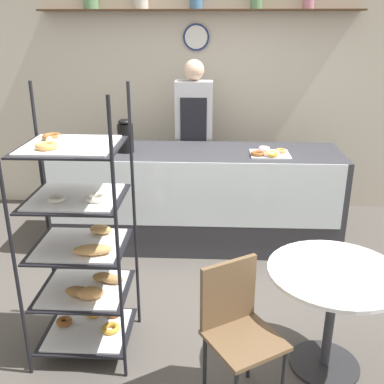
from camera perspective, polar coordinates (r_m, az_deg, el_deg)
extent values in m
plane|color=#4C4742|center=(3.72, -0.30, -14.20)|extent=(14.00, 14.00, 0.00)
cube|color=beige|center=(5.34, 0.94, 12.27)|extent=(10.00, 0.06, 2.70)
cube|color=#4C331E|center=(5.13, 0.95, 22.10)|extent=(3.44, 0.24, 0.02)
cylinder|color=#669966|center=(5.30, -12.77, 22.67)|extent=(0.16, 0.16, 0.18)
cylinder|color=silver|center=(5.19, -6.51, 23.10)|extent=(0.15, 0.15, 0.19)
cylinder|color=#4C7FB2|center=(5.14, 0.51, 23.18)|extent=(0.14, 0.14, 0.18)
cylinder|color=#669966|center=(5.15, 8.18, 23.04)|extent=(0.12, 0.12, 0.19)
cylinder|color=navy|center=(5.23, 0.54, 19.06)|extent=(0.29, 0.03, 0.29)
cylinder|color=white|center=(5.22, 0.53, 19.06)|extent=(0.25, 0.00, 0.25)
cube|color=#333338|center=(4.51, 0.45, -0.70)|extent=(2.81, 0.77, 0.97)
cube|color=silver|center=(4.08, 0.23, -0.41)|extent=(2.70, 0.01, 0.62)
cylinder|color=black|center=(2.82, -21.86, -6.83)|extent=(0.02, 0.02, 1.79)
cylinder|color=black|center=(2.63, -9.39, -7.55)|extent=(0.02, 0.02, 1.79)
cylinder|color=black|center=(3.29, -18.04, -2.43)|extent=(0.02, 0.02, 1.79)
cylinder|color=black|center=(3.12, -7.34, -2.74)|extent=(0.02, 0.02, 1.79)
cube|color=black|center=(3.34, -13.01, -16.81)|extent=(0.59, 0.54, 0.01)
cube|color=white|center=(3.34, -13.03, -16.64)|extent=(0.53, 0.48, 0.01)
torus|color=gold|center=(3.44, -12.37, -14.79)|extent=(0.10, 0.10, 0.03)
torus|color=brown|center=(3.42, -9.91, -14.84)|extent=(0.11, 0.11, 0.04)
torus|color=brown|center=(3.41, -15.93, -15.52)|extent=(0.11, 0.11, 0.04)
torus|color=gold|center=(3.28, -10.29, -16.65)|extent=(0.13, 0.13, 0.04)
cube|color=black|center=(3.16, -13.50, -12.03)|extent=(0.59, 0.54, 0.01)
cube|color=white|center=(3.15, -13.52, -11.85)|extent=(0.53, 0.48, 0.01)
ellipsoid|color=tan|center=(3.15, -10.24, -10.80)|extent=(0.19, 0.10, 0.06)
ellipsoid|color=#B27F47|center=(3.00, -12.77, -12.41)|extent=(0.18, 0.12, 0.09)
ellipsoid|color=olive|center=(3.05, -14.23, -12.18)|extent=(0.18, 0.09, 0.07)
ellipsoid|color=#B27F47|center=(3.18, -11.16, -10.54)|extent=(0.16, 0.09, 0.06)
cube|color=black|center=(3.00, -14.02, -6.70)|extent=(0.59, 0.54, 0.01)
cube|color=white|center=(2.99, -14.04, -6.50)|extent=(0.53, 0.48, 0.01)
ellipsoid|color=tan|center=(3.08, -11.54, -4.67)|extent=(0.16, 0.10, 0.06)
ellipsoid|color=tan|center=(2.82, -12.54, -7.18)|extent=(0.25, 0.13, 0.06)
cube|color=black|center=(2.86, -14.58, -0.82)|extent=(0.59, 0.54, 0.01)
cube|color=white|center=(2.86, -14.60, -0.60)|extent=(0.53, 0.48, 0.01)
torus|color=silver|center=(2.80, -16.80, -0.83)|extent=(0.11, 0.11, 0.03)
torus|color=silver|center=(2.75, -12.11, -0.71)|extent=(0.13, 0.13, 0.03)
cube|color=black|center=(2.76, -15.19, 5.55)|extent=(0.59, 0.54, 0.01)
cube|color=white|center=(2.76, -15.21, 5.79)|extent=(0.53, 0.48, 0.01)
torus|color=silver|center=(2.81, -16.83, 6.37)|extent=(0.12, 0.12, 0.03)
torus|color=tan|center=(2.68, -18.01, 5.59)|extent=(0.13, 0.13, 0.04)
torus|color=brown|center=(2.89, -17.33, 6.70)|extent=(0.12, 0.12, 0.04)
cube|color=#282833|center=(5.01, 0.24, 1.57)|extent=(0.24, 0.19, 0.98)
cube|color=#B2B2B7|center=(4.82, 0.25, 10.42)|extent=(0.39, 0.22, 0.59)
cube|color=black|center=(4.72, 0.19, 8.90)|extent=(0.27, 0.01, 0.50)
sphere|color=beige|center=(4.76, 0.26, 15.25)|extent=(0.21, 0.21, 0.21)
cylinder|color=#262628|center=(3.30, 16.41, -20.21)|extent=(0.45, 0.45, 0.02)
cylinder|color=#333338|center=(3.09, 17.08, -15.31)|extent=(0.06, 0.06, 0.67)
cylinder|color=white|center=(2.90, 17.80, -9.70)|extent=(0.83, 0.83, 0.02)
cylinder|color=black|center=(2.80, 11.47, -22.55)|extent=(0.02, 0.02, 0.45)
cylinder|color=black|center=(2.85, 1.62, -21.21)|extent=(0.02, 0.02, 0.45)
cylinder|color=black|center=(2.98, 7.28, -19.06)|extent=(0.02, 0.02, 0.45)
cube|color=brown|center=(2.66, 6.70, -18.18)|extent=(0.52, 0.52, 0.03)
cube|color=brown|center=(2.65, 4.65, -12.57)|extent=(0.32, 0.22, 0.40)
cylinder|color=black|center=(4.34, -8.44, 6.78)|extent=(0.15, 0.15, 0.27)
ellipsoid|color=black|center=(4.30, -8.55, 8.80)|extent=(0.13, 0.13, 0.06)
cube|color=silver|center=(4.29, 9.86, 4.76)|extent=(0.36, 0.32, 0.01)
torus|color=silver|center=(4.23, 10.20, 4.87)|extent=(0.12, 0.12, 0.03)
torus|color=brown|center=(4.21, 8.34, 4.87)|extent=(0.13, 0.13, 0.03)
torus|color=#EAB2C1|center=(4.37, 9.15, 5.47)|extent=(0.11, 0.11, 0.04)
torus|color=#EAB2C1|center=(4.19, 9.78, 4.71)|extent=(0.10, 0.10, 0.03)
torus|color=gold|center=(4.19, 10.03, 4.76)|extent=(0.13, 0.13, 0.04)
torus|color=tan|center=(4.34, 11.22, 5.17)|extent=(0.11, 0.11, 0.03)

